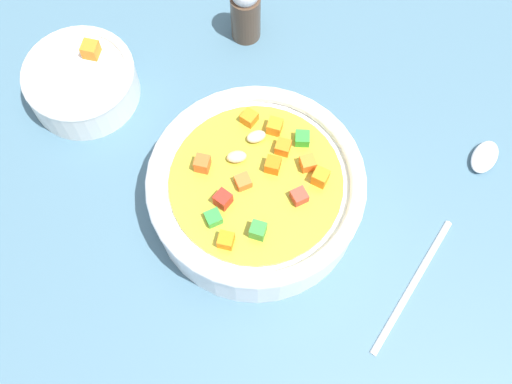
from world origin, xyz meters
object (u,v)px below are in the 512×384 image
(spoon, at_px, (458,207))
(pepper_shaker, at_px, (245,10))
(soup_bowl_main, at_px, (256,191))
(side_bowl_small, at_px, (82,82))

(spoon, height_order, pepper_shaker, pepper_shaker)
(soup_bowl_main, distance_m, spoon, 0.19)
(pepper_shaker, bearing_deg, spoon, -147.46)
(spoon, xyz_separation_m, pepper_shaker, (0.24, 0.15, 0.03))
(pepper_shaker, bearing_deg, soup_bowl_main, 171.04)
(soup_bowl_main, relative_size, pepper_shaker, 2.50)
(soup_bowl_main, relative_size, side_bowl_small, 1.75)
(side_bowl_small, bearing_deg, spoon, -121.45)
(spoon, bearing_deg, pepper_shaker, 78.18)
(spoon, relative_size, pepper_shaker, 2.36)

